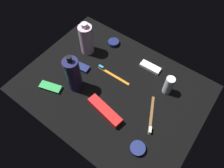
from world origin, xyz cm
name	(u,v)px	position (x,y,z in cm)	size (l,w,h in cm)	color
ground_plane	(112,88)	(0.00, 0.00, -0.60)	(84.00, 64.00, 1.20)	black
lotion_bottle	(73,74)	(14.10, 9.35, 9.28)	(6.70, 6.70, 21.01)	#1E1E4B
bodywash_bottle	(86,39)	(24.27, -11.18, 8.17)	(6.92, 6.92, 18.02)	silver
deodorant_stick	(169,85)	(-21.38, -13.54, 4.92)	(4.01, 4.01, 9.85)	silver
toothbrush_orange	(112,74)	(4.49, -5.78, 0.61)	(18.02, 1.46, 2.10)	orange
toothbrush_brown	(151,117)	(-22.54, 2.12, 0.61)	(8.68, 16.83, 2.10)	brown
toothpaste_box_red	(105,111)	(-5.17, 12.13, 1.60)	(17.60, 4.40, 3.20)	red
snack_bar_green	(51,87)	(22.87, 17.35, 0.75)	(10.40, 4.00, 1.50)	green
snack_bar_navy	(80,66)	(20.29, -0.47, 0.75)	(10.40, 4.00, 1.50)	navy
snack_bar_white	(150,67)	(-8.51, -20.67, 0.75)	(10.40, 4.00, 1.50)	white
cream_tin_left	(114,43)	(15.97, -22.97, 1.02)	(5.87, 5.87, 2.05)	navy
cream_tin_right	(138,148)	(-25.17, 17.13, 1.01)	(6.08, 6.08, 2.01)	navy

